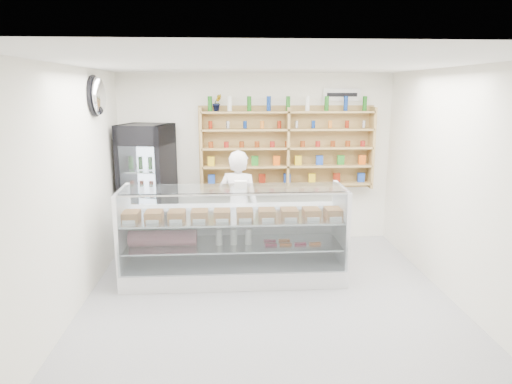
{
  "coord_description": "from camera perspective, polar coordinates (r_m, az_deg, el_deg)",
  "views": [
    {
      "loc": [
        -0.48,
        -5.05,
        2.53
      ],
      "look_at": [
        -0.11,
        0.9,
        1.19
      ],
      "focal_mm": 32.0,
      "sensor_mm": 36.0,
      "label": 1
    }
  ],
  "objects": [
    {
      "name": "display_counter",
      "position": [
        6.25,
        -2.79,
        -7.73
      ],
      "size": [
        2.95,
        0.88,
        1.28
      ],
      "color": "white",
      "rests_on": "floor"
    },
    {
      "name": "room",
      "position": [
        5.2,
        1.78,
        0.1
      ],
      "size": [
        5.0,
        5.0,
        5.0
      ],
      "color": "#A5A5A9",
      "rests_on": "ground"
    },
    {
      "name": "security_mirror",
      "position": [
        6.48,
        -19.1,
        11.28
      ],
      "size": [
        0.15,
        0.5,
        0.5
      ],
      "primitive_type": "ellipsoid",
      "color": "silver",
      "rests_on": "left_wall"
    },
    {
      "name": "wall_sign",
      "position": [
        7.75,
        10.68,
        11.86
      ],
      "size": [
        0.62,
        0.03,
        0.2
      ],
      "primitive_type": "cube",
      "color": "white",
      "rests_on": "back_wall"
    },
    {
      "name": "wall_shelving",
      "position": [
        7.51,
        3.95,
        5.48
      ],
      "size": [
        2.84,
        0.28,
        1.33
      ],
      "color": "#A6894E",
      "rests_on": "back_wall"
    },
    {
      "name": "drinks_cooler",
      "position": [
        7.39,
        -13.32,
        0.47
      ],
      "size": [
        0.88,
        0.87,
        2.01
      ],
      "rotation": [
        0.0,
        0.0,
        -0.26
      ],
      "color": "black",
      "rests_on": "floor"
    },
    {
      "name": "shop_worker",
      "position": [
        6.76,
        -2.2,
        -1.81
      ],
      "size": [
        0.71,
        0.57,
        1.68
      ],
      "primitive_type": "imported",
      "rotation": [
        0.0,
        0.0,
        2.82
      ],
      "color": "silver",
      "rests_on": "floor"
    },
    {
      "name": "potted_plant",
      "position": [
        7.39,
        -4.88,
        11.06
      ],
      "size": [
        0.18,
        0.16,
        0.27
      ],
      "primitive_type": "imported",
      "rotation": [
        0.0,
        0.0,
        0.36
      ],
      "color": "#1E6626",
      "rests_on": "wall_shelving"
    }
  ]
}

